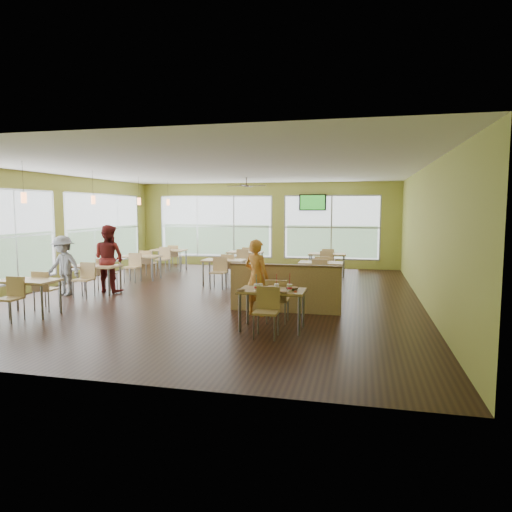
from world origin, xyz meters
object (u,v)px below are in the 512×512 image
at_px(half_wall_divider, 285,288).
at_px(man_plaid, 257,277).
at_px(food_basket, 292,288).
at_px(main_table, 272,296).

height_order(half_wall_divider, man_plaid, man_plaid).
relative_size(man_plaid, food_basket, 6.77).
bearing_deg(main_table, man_plaid, 117.03).
distance_m(half_wall_divider, food_basket, 1.49).
bearing_deg(food_basket, man_plaid, 131.32).
height_order(half_wall_divider, food_basket, half_wall_divider).
relative_size(half_wall_divider, food_basket, 10.16).
height_order(main_table, food_basket, main_table).
distance_m(man_plaid, food_basket, 1.37).
bearing_deg(food_basket, main_table, -175.80).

